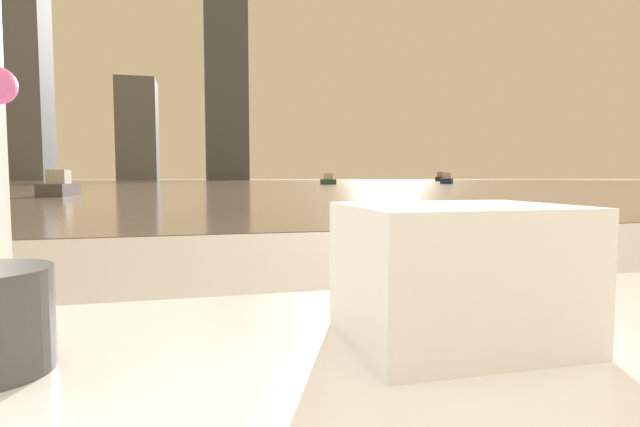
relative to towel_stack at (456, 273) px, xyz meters
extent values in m
cube|color=white|center=(0.00, 0.00, -0.06)|extent=(0.25, 0.20, 0.04)
cube|color=white|center=(0.00, 0.00, -0.02)|extent=(0.25, 0.20, 0.04)
cube|color=white|center=(0.00, 0.00, 0.02)|extent=(0.25, 0.20, 0.04)
cube|color=white|center=(0.00, 0.00, 0.06)|extent=(0.25, 0.20, 0.04)
cube|color=gray|center=(0.12, 61.23, -0.65)|extent=(180.00, 110.00, 0.01)
cube|color=#2D2D33|center=(42.88, 81.44, -0.27)|extent=(3.63, 4.49, 0.76)
cube|color=#B2A893|center=(42.88, 81.44, 0.55)|extent=(1.81, 1.97, 0.87)
cube|color=navy|center=(27.37, 50.52, -0.36)|extent=(2.78, 3.40, 0.58)
cube|color=silver|center=(27.37, 50.52, 0.26)|extent=(1.38, 1.50, 0.66)
cube|color=#4C4C51|center=(-5.53, 21.41, -0.41)|extent=(1.03, 2.80, 0.49)
cube|color=silver|center=(-5.53, 21.41, 0.11)|extent=(0.72, 1.06, 0.56)
cube|color=#335647|center=(13.26, 49.64, -0.39)|extent=(1.10, 3.01, 0.52)
cube|color=silver|center=(13.26, 49.64, 0.17)|extent=(0.77, 1.14, 0.60)
cube|color=slate|center=(-36.75, 117.23, 22.61)|extent=(13.68, 11.13, 46.55)
cube|color=slate|center=(-12.09, 117.23, 10.35)|extent=(8.25, 10.51, 22.01)
cube|color=#4C515B|center=(7.30, 117.23, 25.07)|extent=(9.56, 7.03, 51.47)
camera|label=1|loc=(-0.29, -0.52, 0.11)|focal=28.00mm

